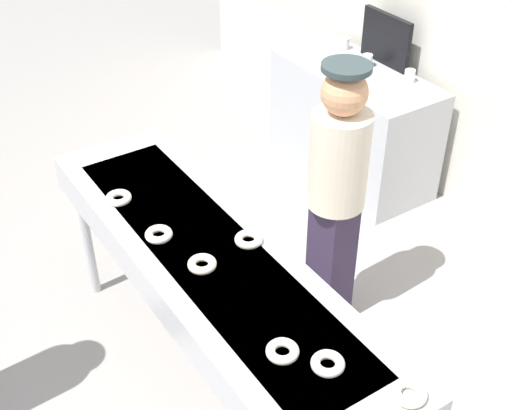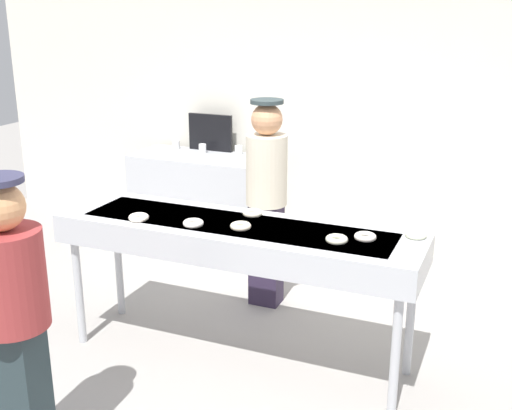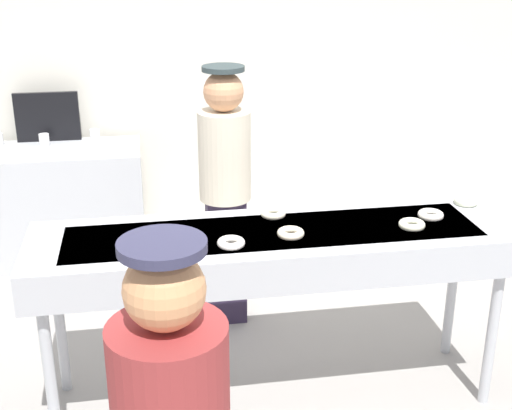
{
  "view_description": "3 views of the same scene",
  "coord_description": "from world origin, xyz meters",
  "px_view_note": "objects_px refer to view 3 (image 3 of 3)",
  "views": [
    {
      "loc": [
        2.17,
        -1.17,
        3.02
      ],
      "look_at": [
        -0.05,
        0.29,
        1.11
      ],
      "focal_mm": 47.92,
      "sensor_mm": 36.0,
      "label": 1
    },
    {
      "loc": [
        1.65,
        -3.58,
        2.34
      ],
      "look_at": [
        -0.01,
        0.35,
        1.0
      ],
      "focal_mm": 45.1,
      "sensor_mm": 36.0,
      "label": 2
    },
    {
      "loc": [
        -0.62,
        -3.13,
        2.34
      ],
      "look_at": [
        -0.04,
        0.3,
        1.01
      ],
      "focal_mm": 48.65,
      "sensor_mm": 36.0,
      "label": 3
    }
  ],
  "objects_px": {
    "sugar_donut_2": "(466,201)",
    "prep_counter": "(52,205)",
    "paper_cup_2": "(95,135)",
    "sugar_donut_0": "(431,215)",
    "paper_cup_0": "(44,140)",
    "sugar_donut_1": "(231,243)",
    "worker_baker": "(225,184)",
    "sugar_donut_6": "(412,225)",
    "sugar_donut_3": "(149,252)",
    "sugar_donut_4": "(273,213)",
    "fryer_conveyor": "(273,249)",
    "sugar_donut_5": "(291,233)",
    "menu_display": "(47,117)"
  },
  "relations": [
    {
      "from": "fryer_conveyor",
      "to": "sugar_donut_1",
      "type": "bearing_deg",
      "value": -147.62
    },
    {
      "from": "fryer_conveyor",
      "to": "paper_cup_0",
      "type": "distance_m",
      "value": 2.53
    },
    {
      "from": "worker_baker",
      "to": "sugar_donut_2",
      "type": "bearing_deg",
      "value": 150.57
    },
    {
      "from": "sugar_donut_6",
      "to": "paper_cup_0",
      "type": "distance_m",
      "value": 3.02
    },
    {
      "from": "sugar_donut_2",
      "to": "paper_cup_2",
      "type": "bearing_deg",
      "value": 136.23
    },
    {
      "from": "sugar_donut_1",
      "to": "worker_baker",
      "type": "height_order",
      "value": "worker_baker"
    },
    {
      "from": "sugar_donut_2",
      "to": "sugar_donut_4",
      "type": "height_order",
      "value": "same"
    },
    {
      "from": "sugar_donut_3",
      "to": "sugar_donut_5",
      "type": "height_order",
      "value": "same"
    },
    {
      "from": "sugar_donut_3",
      "to": "prep_counter",
      "type": "height_order",
      "value": "sugar_donut_3"
    },
    {
      "from": "sugar_donut_1",
      "to": "sugar_donut_6",
      "type": "relative_size",
      "value": 1.0
    },
    {
      "from": "prep_counter",
      "to": "paper_cup_2",
      "type": "distance_m",
      "value": 0.63
    },
    {
      "from": "sugar_donut_3",
      "to": "sugar_donut_4",
      "type": "bearing_deg",
      "value": 29.83
    },
    {
      "from": "sugar_donut_2",
      "to": "prep_counter",
      "type": "bearing_deg",
      "value": 143.34
    },
    {
      "from": "prep_counter",
      "to": "sugar_donut_1",
      "type": "bearing_deg",
      "value": -63.12
    },
    {
      "from": "fryer_conveyor",
      "to": "sugar_donut_2",
      "type": "relative_size",
      "value": 18.22
    },
    {
      "from": "sugar_donut_0",
      "to": "paper_cup_0",
      "type": "distance_m",
      "value": 3.04
    },
    {
      "from": "fryer_conveyor",
      "to": "paper_cup_2",
      "type": "bearing_deg",
      "value": 114.03
    },
    {
      "from": "sugar_donut_1",
      "to": "paper_cup_0",
      "type": "distance_m",
      "value": 2.55
    },
    {
      "from": "fryer_conveyor",
      "to": "paper_cup_2",
      "type": "relative_size",
      "value": 26.28
    },
    {
      "from": "fryer_conveyor",
      "to": "sugar_donut_6",
      "type": "distance_m",
      "value": 0.71
    },
    {
      "from": "sugar_donut_5",
      "to": "paper_cup_0",
      "type": "relative_size",
      "value": 1.44
    },
    {
      "from": "sugar_donut_1",
      "to": "sugar_donut_3",
      "type": "height_order",
      "value": "same"
    },
    {
      "from": "sugar_donut_3",
      "to": "sugar_donut_6",
      "type": "distance_m",
      "value": 1.32
    },
    {
      "from": "fryer_conveyor",
      "to": "sugar_donut_5",
      "type": "xyz_separation_m",
      "value": [
        0.07,
        -0.08,
        0.12
      ]
    },
    {
      "from": "sugar_donut_4",
      "to": "fryer_conveyor",
      "type": "bearing_deg",
      "value": -100.03
    },
    {
      "from": "prep_counter",
      "to": "menu_display",
      "type": "height_order",
      "value": "menu_display"
    },
    {
      "from": "sugar_donut_5",
      "to": "paper_cup_0",
      "type": "bearing_deg",
      "value": 122.75
    },
    {
      "from": "sugar_donut_1",
      "to": "sugar_donut_6",
      "type": "xyz_separation_m",
      "value": [
        0.93,
        0.07,
        0.0
      ]
    },
    {
      "from": "sugar_donut_6",
      "to": "paper_cup_0",
      "type": "xyz_separation_m",
      "value": [
        -2.05,
        2.21,
        -0.07
      ]
    },
    {
      "from": "sugar_donut_0",
      "to": "sugar_donut_3",
      "type": "height_order",
      "value": "same"
    },
    {
      "from": "worker_baker",
      "to": "menu_display",
      "type": "relative_size",
      "value": 3.44
    },
    {
      "from": "fryer_conveyor",
      "to": "sugar_donut_4",
      "type": "height_order",
      "value": "sugar_donut_4"
    },
    {
      "from": "sugar_donut_1",
      "to": "sugar_donut_2",
      "type": "distance_m",
      "value": 1.39
    },
    {
      "from": "paper_cup_0",
      "to": "sugar_donut_6",
      "type": "bearing_deg",
      "value": -47.13
    },
    {
      "from": "prep_counter",
      "to": "paper_cup_0",
      "type": "height_order",
      "value": "paper_cup_0"
    },
    {
      "from": "paper_cup_0",
      "to": "menu_display",
      "type": "relative_size",
      "value": 0.19
    },
    {
      "from": "fryer_conveyor",
      "to": "paper_cup_0",
      "type": "height_order",
      "value": "fryer_conveyor"
    },
    {
      "from": "sugar_donut_4",
      "to": "paper_cup_2",
      "type": "xyz_separation_m",
      "value": [
        -1.02,
        2.02,
        -0.07
      ]
    },
    {
      "from": "sugar_donut_4",
      "to": "sugar_donut_6",
      "type": "height_order",
      "value": "same"
    },
    {
      "from": "sugar_donut_6",
      "to": "paper_cup_2",
      "type": "distance_m",
      "value": 2.84
    },
    {
      "from": "sugar_donut_5",
      "to": "paper_cup_2",
      "type": "distance_m",
      "value": 2.52
    },
    {
      "from": "sugar_donut_4",
      "to": "sugar_donut_5",
      "type": "distance_m",
      "value": 0.27
    },
    {
      "from": "fryer_conveyor",
      "to": "sugar_donut_5",
      "type": "height_order",
      "value": "sugar_donut_5"
    },
    {
      "from": "sugar_donut_6",
      "to": "fryer_conveyor",
      "type": "bearing_deg",
      "value": 173.73
    },
    {
      "from": "paper_cup_2",
      "to": "sugar_donut_1",
      "type": "bearing_deg",
      "value": -72.35
    },
    {
      "from": "paper_cup_0",
      "to": "paper_cup_2",
      "type": "height_order",
      "value": "same"
    },
    {
      "from": "worker_baker",
      "to": "paper_cup_0",
      "type": "bearing_deg",
      "value": -47.53
    },
    {
      "from": "sugar_donut_0",
      "to": "sugar_donut_3",
      "type": "xyz_separation_m",
      "value": [
        -1.46,
        -0.22,
        0.0
      ]
    },
    {
      "from": "fryer_conveyor",
      "to": "sugar_donut_1",
      "type": "distance_m",
      "value": 0.3
    },
    {
      "from": "sugar_donut_6",
      "to": "worker_baker",
      "type": "relative_size",
      "value": 0.08
    }
  ]
}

